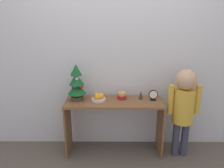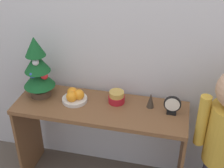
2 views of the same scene
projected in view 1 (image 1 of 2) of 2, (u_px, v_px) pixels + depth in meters
The scene contains 9 objects.
ground_plane at pixel (114, 160), 2.69m from camera, with size 12.00×12.00×0.00m, color brown.
back_wall at pixel (114, 53), 2.74m from camera, with size 7.00×0.05×2.50m, color silver.
console_table at pixel (114, 113), 2.72m from camera, with size 1.19×0.40×0.70m.
mini_tree at pixel (77, 83), 2.65m from camera, with size 0.22×0.22×0.45m.
fruit_bowl at pixel (99, 97), 2.68m from camera, with size 0.18×0.18×0.09m.
singing_bowl at pixel (122, 96), 2.73m from camera, with size 0.11×0.11×0.09m.
desk_clock at pixel (153, 95), 2.67m from camera, with size 0.11×0.04×0.13m.
figurine at pixel (141, 95), 2.72m from camera, with size 0.05×0.05×0.11m.
child_figure at pixel (184, 103), 2.59m from camera, with size 0.39×0.25×1.12m.
Camera 1 is at (-0.01, -2.29, 1.69)m, focal length 35.00 mm.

